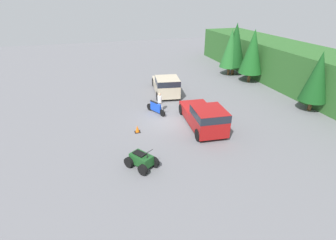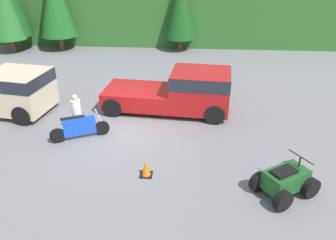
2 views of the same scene
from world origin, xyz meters
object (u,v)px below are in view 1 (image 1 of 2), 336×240
(dirt_bike, at_px, (156,108))
(quad_atv, at_px, (141,160))
(traffic_cone, at_px, (137,129))
(rider_person, at_px, (160,102))
(pickup_truck_red, at_px, (205,116))
(pickup_truck_second, at_px, (166,85))

(dirt_bike, xyz_separation_m, quad_atv, (7.25, -2.77, -0.03))
(dirt_bike, distance_m, traffic_cone, 3.64)
(quad_atv, xyz_separation_m, rider_person, (-7.45, 3.18, 0.47))
(quad_atv, bearing_deg, pickup_truck_red, 87.68)
(pickup_truck_second, xyz_separation_m, dirt_bike, (4.18, -2.19, -0.54))
(dirt_bike, bearing_deg, traffic_cone, -62.16)
(pickup_truck_red, bearing_deg, pickup_truck_second, -170.82)
(pickup_truck_second, distance_m, quad_atv, 12.48)
(pickup_truck_second, relative_size, traffic_cone, 10.66)
(pickup_truck_red, bearing_deg, rider_person, -144.67)
(pickup_truck_second, xyz_separation_m, quad_atv, (11.43, -4.97, -0.57))
(pickup_truck_red, xyz_separation_m, traffic_cone, (-0.97, -4.99, -0.78))
(traffic_cone, bearing_deg, rider_person, 140.22)
(pickup_truck_red, height_order, quad_atv, pickup_truck_red)
(traffic_cone, bearing_deg, dirt_bike, 143.16)
(rider_person, height_order, traffic_cone, rider_person)
(pickup_truck_second, height_order, rider_person, pickup_truck_second)
(pickup_truck_second, bearing_deg, pickup_truck_red, 12.97)
(pickup_truck_red, bearing_deg, traffic_cone, -96.18)
(dirt_bike, height_order, traffic_cone, dirt_bike)
(dirt_bike, height_order, rider_person, rider_person)
(dirt_bike, bearing_deg, pickup_truck_red, 10.54)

